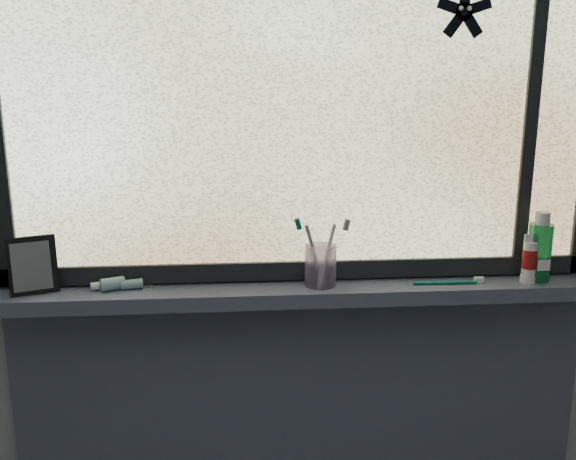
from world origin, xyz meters
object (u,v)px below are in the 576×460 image
(mouthwash_bottle, at_px, (540,247))
(cream_tube, at_px, (530,257))
(toothbrush_cup, at_px, (321,266))
(vanity_mirror, at_px, (33,265))

(mouthwash_bottle, relative_size, cream_tube, 1.65)
(mouthwash_bottle, bearing_deg, toothbrush_cup, 179.51)
(toothbrush_cup, distance_m, cream_tube, 0.57)
(toothbrush_cup, relative_size, mouthwash_bottle, 0.70)
(vanity_mirror, height_order, mouthwash_bottle, mouthwash_bottle)
(toothbrush_cup, bearing_deg, mouthwash_bottle, -0.49)
(vanity_mirror, xyz_separation_m, toothbrush_cup, (0.74, -0.00, -0.02))
(toothbrush_cup, bearing_deg, vanity_mirror, 179.96)
(mouthwash_bottle, xyz_separation_m, cream_tube, (-0.03, -0.01, -0.02))
(vanity_mirror, distance_m, toothbrush_cup, 0.74)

